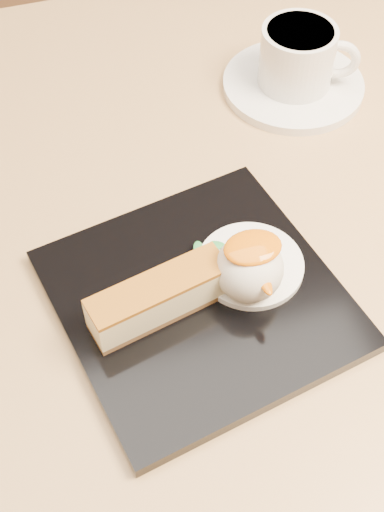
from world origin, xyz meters
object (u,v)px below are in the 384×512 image
object	(u,v)px
ice_cream_scoop	(249,269)
saucer	(293,85)
table	(169,328)
coffee_cup	(299,56)
cheesecake	(159,298)
dessert_plate	(199,299)

from	to	relation	value
ice_cream_scoop	saucer	xyz separation A→B (m)	(0.14, 0.24, -0.03)
table	saucer	world-z (taller)	saucer
table	coffee_cup	bearing A→B (deg)	39.39
table	cheesecake	distance (m)	0.21
saucer	coffee_cup	world-z (taller)	coffee_cup
saucer	dessert_plate	bearing A→B (deg)	-127.38
cheesecake	coffee_cup	world-z (taller)	coffee_cup
table	ice_cream_scoop	bearing A→B (deg)	-60.14
dessert_plate	saucer	world-z (taller)	dessert_plate
ice_cream_scoop	dessert_plate	bearing A→B (deg)	172.87
saucer	ice_cream_scoop	bearing A→B (deg)	-120.18
cheesecake	dessert_plate	bearing A→B (deg)	-4.54
ice_cream_scoop	coffee_cup	xyz separation A→B (m)	(0.14, 0.24, 0.00)
dessert_plate	coffee_cup	world-z (taller)	coffee_cup
cheesecake	table	bearing A→B (deg)	59.52
cheesecake	coffee_cup	size ratio (longest dim) A/B	1.20
ice_cream_scoop	saucer	world-z (taller)	ice_cream_scoop
table	ice_cream_scoop	size ratio (longest dim) A/B	14.39
dessert_plate	table	bearing A→B (deg)	95.86
saucer	cheesecake	bearing A→B (deg)	-131.79
saucer	coffee_cup	size ratio (longest dim) A/B	1.50
dessert_plate	saucer	xyz separation A→B (m)	(0.18, 0.24, -0.00)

